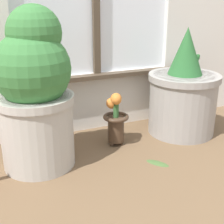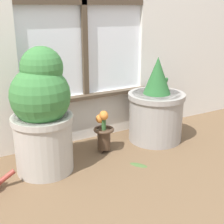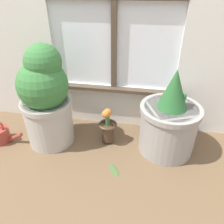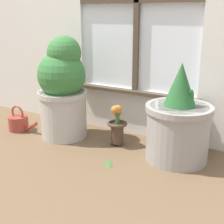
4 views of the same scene
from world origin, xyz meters
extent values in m
plane|color=brown|center=(0.00, 0.00, 0.00)|extent=(10.00, 10.00, 0.00)
cube|color=silver|center=(0.00, 0.59, 0.16)|extent=(0.87, 0.05, 0.32)
cube|color=white|center=(0.00, 0.60, 0.91)|extent=(0.87, 0.02, 1.18)
cube|color=#4C3D2D|center=(0.00, 0.58, 0.91)|extent=(0.04, 0.02, 1.18)
cube|color=#4C3D2D|center=(0.00, 0.58, 0.91)|extent=(0.87, 0.02, 0.04)
cube|color=#4C3D2D|center=(0.00, 0.55, 0.31)|extent=(0.93, 0.06, 0.02)
cylinder|color=#B7B2A8|center=(-0.40, 0.28, 0.16)|extent=(0.32, 0.32, 0.33)
cylinder|color=#B7B2A8|center=(-0.40, 0.28, 0.31)|extent=(0.34, 0.34, 0.03)
cylinder|color=#38281E|center=(-0.40, 0.28, 0.32)|extent=(0.29, 0.29, 0.01)
sphere|color=#387538|center=(-0.40, 0.28, 0.44)|extent=(0.32, 0.32, 0.32)
sphere|color=#387538|center=(-0.38, 0.29, 0.58)|extent=(0.23, 0.23, 0.23)
ellipsoid|color=#387538|center=(-0.33, 0.21, 0.42)|extent=(0.14, 0.15, 0.18)
cylinder|color=#9E9993|center=(0.40, 0.32, 0.17)|extent=(0.36, 0.36, 0.33)
cylinder|color=#9E9993|center=(0.40, 0.32, 0.32)|extent=(0.38, 0.38, 0.03)
cylinder|color=#38281E|center=(0.40, 0.32, 0.33)|extent=(0.33, 0.33, 0.01)
cone|color=#28602D|center=(0.40, 0.32, 0.45)|extent=(0.18, 0.18, 0.24)
ellipsoid|color=#28602D|center=(0.46, 0.33, 0.39)|extent=(0.05, 0.10, 0.11)
sphere|color=#473323|center=(0.00, 0.35, 0.01)|extent=(0.02, 0.02, 0.02)
sphere|color=#473323|center=(-0.03, 0.31, 0.01)|extent=(0.02, 0.02, 0.02)
sphere|color=#473323|center=(0.02, 0.31, 0.01)|extent=(0.02, 0.02, 0.02)
cylinder|color=#473323|center=(0.00, 0.32, 0.08)|extent=(0.08, 0.08, 0.13)
torus|color=#473323|center=(0.00, 0.32, 0.15)|extent=(0.13, 0.13, 0.02)
cylinder|color=#386633|center=(0.00, 0.32, 0.19)|extent=(0.03, 0.03, 0.07)
sphere|color=orange|center=(0.00, 0.32, 0.25)|extent=(0.06, 0.06, 0.06)
sphere|color=orange|center=(-0.01, 0.35, 0.22)|extent=(0.06, 0.06, 0.06)
sphere|color=orange|center=(-0.01, 0.30, 0.25)|extent=(0.05, 0.05, 0.05)
cylinder|color=#99382D|center=(-0.65, 0.20, 0.05)|extent=(0.13, 0.03, 0.09)
ellipsoid|color=#476633|center=(0.09, 0.06, 0.00)|extent=(0.10, 0.12, 0.01)
camera|label=1|loc=(-0.62, -1.01, 0.71)|focal=50.00mm
camera|label=2|loc=(-0.85, -1.29, 0.88)|focal=50.00mm
camera|label=3|loc=(0.24, -0.88, 1.02)|focal=35.00mm
camera|label=4|loc=(0.91, -1.34, 0.84)|focal=50.00mm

